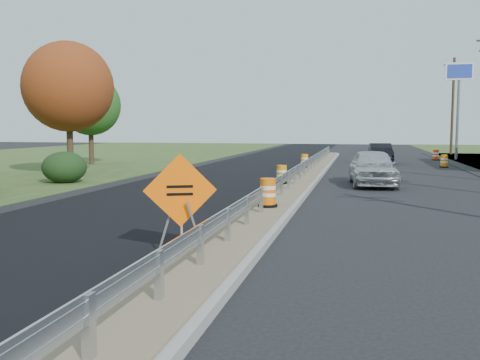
% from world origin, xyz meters
% --- Properties ---
extents(ground, '(140.00, 140.00, 0.00)m').
position_xyz_m(ground, '(0.00, 0.00, 0.00)').
color(ground, black).
rests_on(ground, ground).
extents(milled_overlay, '(7.20, 120.00, 0.01)m').
position_xyz_m(milled_overlay, '(-4.40, 10.00, 0.01)').
color(milled_overlay, black).
rests_on(milled_overlay, ground).
extents(median, '(1.60, 55.00, 0.23)m').
position_xyz_m(median, '(0.00, 8.00, 0.11)').
color(median, gray).
rests_on(median, ground).
extents(guardrail, '(0.10, 46.15, 0.72)m').
position_xyz_m(guardrail, '(0.00, 9.00, 0.73)').
color(guardrail, silver).
rests_on(guardrail, median).
extents(pylon_sign_north, '(2.20, 0.30, 7.90)m').
position_xyz_m(pylon_sign_north, '(10.50, 30.00, 6.48)').
color(pylon_sign_north, slate).
rests_on(pylon_sign_north, ground).
extents(utility_pole_north, '(1.90, 0.26, 9.40)m').
position_xyz_m(utility_pole_north, '(11.50, 39.00, 4.93)').
color(utility_pole_north, '#473523').
rests_on(utility_pole_north, ground).
extents(hedge_north, '(2.09, 2.09, 1.52)m').
position_xyz_m(hedge_north, '(-11.00, 6.00, 0.76)').
color(hedge_north, black).
rests_on(hedge_north, ground).
extents(tree_near_red, '(4.95, 4.95, 7.35)m').
position_xyz_m(tree_near_red, '(-13.00, 10.00, 4.86)').
color(tree_near_red, '#473523').
rests_on(tree_near_red, ground).
extents(tree_near_back, '(4.29, 4.29, 6.37)m').
position_xyz_m(tree_near_back, '(-16.00, 18.00, 4.21)').
color(tree_near_back, '#473523').
rests_on(tree_near_back, ground).
extents(caution_sign, '(1.42, 0.64, 2.11)m').
position_xyz_m(caution_sign, '(-0.90, -6.45, 0.54)').
color(caution_sign, white).
rests_on(caution_sign, ground).
extents(barrel_median_near, '(0.59, 0.59, 0.87)m').
position_xyz_m(barrel_median_near, '(0.01, -0.95, 0.65)').
color(barrel_median_near, black).
rests_on(barrel_median_near, median).
extents(barrel_median_mid, '(0.54, 0.54, 0.79)m').
position_xyz_m(barrel_median_mid, '(-0.55, 5.92, 0.61)').
color(barrel_median_mid, black).
rests_on(barrel_median_mid, median).
extents(barrel_median_far, '(0.54, 0.54, 0.79)m').
position_xyz_m(barrel_median_far, '(-0.55, 15.67, 0.61)').
color(barrel_median_far, black).
rests_on(barrel_median_far, median).
extents(barrel_shoulder_mid, '(0.57, 0.57, 0.84)m').
position_xyz_m(barrel_shoulder_mid, '(8.21, 20.58, 0.40)').
color(barrel_shoulder_mid, black).
rests_on(barrel_shoulder_mid, ground).
extents(barrel_shoulder_far, '(0.58, 0.58, 0.85)m').
position_xyz_m(barrel_shoulder_far, '(8.75, 28.72, 0.41)').
color(barrel_shoulder_far, black).
rests_on(barrel_shoulder_far, ground).
extents(car_silver, '(2.35, 5.02, 1.66)m').
position_xyz_m(car_silver, '(3.32, 8.18, 0.83)').
color(car_silver, silver).
rests_on(car_silver, ground).
extents(car_dark_mid, '(1.80, 4.53, 1.47)m').
position_xyz_m(car_dark_mid, '(4.23, 24.34, 0.73)').
color(car_dark_mid, black).
rests_on(car_dark_mid, ground).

